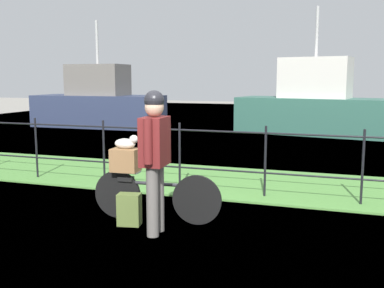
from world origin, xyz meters
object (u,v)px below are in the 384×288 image
terrier_dog (127,143)px  wooden_crate (125,160)px  backpack_on_paving (129,209)px  cyclist_person (155,150)px  moored_boat_mid (99,104)px  bicycle_main (155,195)px  moored_boat_near (314,106)px

terrier_dog → wooden_crate: bearing=-176.4°
wooden_crate → backpack_on_paving: (0.16, -0.24, -0.58)m
cyclist_person → moored_boat_mid: bearing=123.4°
bicycle_main → moored_boat_near: 10.13m
wooden_crate → terrier_dog: 0.23m
moored_boat_near → moored_boat_mid: bearing=-178.3°
bicycle_main → cyclist_person: (0.20, -0.44, 0.67)m
wooden_crate → backpack_on_paving: wooden_crate is taller
wooden_crate → moored_boat_mid: 11.59m
bicycle_main → backpack_on_paving: bicycle_main is taller
terrier_dog → cyclist_person: 0.70m
moored_boat_near → moored_boat_mid: 7.84m
wooden_crate → moored_boat_near: 10.20m
bicycle_main → backpack_on_paving: size_ratio=4.24×
cyclist_person → bicycle_main: bearing=114.5°
terrier_dog → backpack_on_paving: bearing=-60.4°
moored_boat_mid → moored_boat_near: bearing=1.7°
cyclist_person → moored_boat_near: moored_boat_near is taller
backpack_on_paving → moored_boat_near: 10.43m
bicycle_main → cyclist_person: 0.82m
terrier_dog → cyclist_person: size_ratio=0.19×
moored_boat_near → cyclist_person: bearing=-96.0°
cyclist_person → backpack_on_paving: (-0.43, 0.17, -0.80)m
moored_boat_near → wooden_crate: bearing=-99.5°
cyclist_person → backpack_on_paving: cyclist_person is taller
cyclist_person → backpack_on_paving: size_ratio=4.21×
terrier_dog → moored_boat_mid: size_ratio=0.07×
cyclist_person → moored_boat_mid: 12.25m
wooden_crate → bicycle_main: bearing=3.6°
terrier_dog → bicycle_main: bearing=3.6°
backpack_on_paving → terrier_dog: bearing=108.8°
wooden_crate → moored_boat_mid: moored_boat_mid is taller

